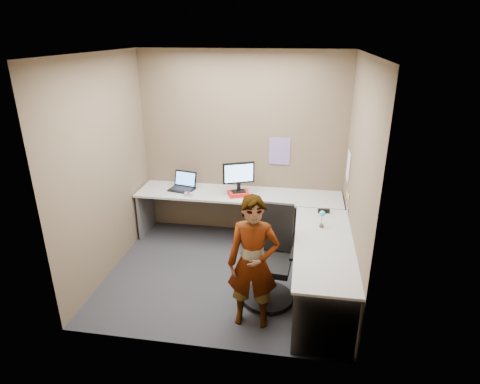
% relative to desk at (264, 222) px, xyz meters
% --- Properties ---
extents(ground, '(3.00, 3.00, 0.00)m').
position_rel_desk_xyz_m(ground, '(-0.44, -0.39, -0.59)').
color(ground, '#232328').
rests_on(ground, ground).
extents(wall_back, '(3.00, 0.00, 3.00)m').
position_rel_desk_xyz_m(wall_back, '(-0.44, 0.91, 0.76)').
color(wall_back, brown).
rests_on(wall_back, ground).
extents(wall_right, '(0.00, 2.70, 2.70)m').
position_rel_desk_xyz_m(wall_right, '(1.06, -0.39, 0.76)').
color(wall_right, brown).
rests_on(wall_right, ground).
extents(wall_left, '(0.00, 2.70, 2.70)m').
position_rel_desk_xyz_m(wall_left, '(-1.94, -0.39, 0.76)').
color(wall_left, brown).
rests_on(wall_left, ground).
extents(ceiling, '(3.00, 3.00, 0.00)m').
position_rel_desk_xyz_m(ceiling, '(-0.44, -0.39, 2.11)').
color(ceiling, white).
rests_on(ceiling, wall_back).
extents(desk, '(2.98, 2.58, 0.73)m').
position_rel_desk_xyz_m(desk, '(0.00, 0.00, 0.00)').
color(desk, '#A1A1A1').
rests_on(desk, ground).
extents(paper_ream, '(0.34, 0.30, 0.06)m').
position_rel_desk_xyz_m(paper_ream, '(-0.43, 0.52, 0.17)').
color(paper_ream, red).
rests_on(paper_ream, desk).
extents(monitor, '(0.43, 0.22, 0.43)m').
position_rel_desk_xyz_m(monitor, '(-0.43, 0.53, 0.45)').
color(monitor, black).
rests_on(monitor, paper_ream).
extents(laptop, '(0.41, 0.36, 0.25)m').
position_rel_desk_xyz_m(laptop, '(-1.28, 0.64, 0.21)').
color(laptop, black).
rests_on(laptop, desk).
extents(trackball_mouse, '(0.12, 0.08, 0.07)m').
position_rel_desk_xyz_m(trackball_mouse, '(-1.12, 0.38, 0.17)').
color(trackball_mouse, '#B7B7BC').
rests_on(trackball_mouse, desk).
extents(origami, '(0.10, 0.10, 0.06)m').
position_rel_desk_xyz_m(origami, '(-0.47, 0.47, 0.17)').
color(origami, white).
rests_on(origami, desk).
extents(stapler, '(0.15, 0.06, 0.05)m').
position_rel_desk_xyz_m(stapler, '(0.76, 0.11, 0.17)').
color(stapler, black).
rests_on(stapler, desk).
extents(flower, '(0.07, 0.07, 0.22)m').
position_rel_desk_xyz_m(flower, '(0.72, -0.31, 0.28)').
color(flower, brown).
rests_on(flower, desk).
extents(calendar_purple, '(0.30, 0.01, 0.40)m').
position_rel_desk_xyz_m(calendar_purple, '(0.11, 0.90, 0.71)').
color(calendar_purple, '#846BB7').
rests_on(calendar_purple, wall_back).
extents(calendar_white, '(0.01, 0.28, 0.38)m').
position_rel_desk_xyz_m(calendar_white, '(1.05, 0.51, 0.66)').
color(calendar_white, white).
rests_on(calendar_white, wall_right).
extents(sticky_note_a, '(0.01, 0.07, 0.07)m').
position_rel_desk_xyz_m(sticky_note_a, '(1.05, 0.16, 0.36)').
color(sticky_note_a, '#F2E059').
rests_on(sticky_note_a, wall_right).
extents(sticky_note_b, '(0.01, 0.07, 0.07)m').
position_rel_desk_xyz_m(sticky_note_b, '(1.05, 0.21, 0.23)').
color(sticky_note_b, pink).
rests_on(sticky_note_b, wall_right).
extents(sticky_note_c, '(0.01, 0.07, 0.07)m').
position_rel_desk_xyz_m(sticky_note_c, '(1.05, 0.09, 0.21)').
color(sticky_note_c, pink).
rests_on(sticky_note_c, wall_right).
extents(sticky_note_d, '(0.01, 0.07, 0.07)m').
position_rel_desk_xyz_m(sticky_note_d, '(1.05, 0.31, 0.33)').
color(sticky_note_d, '#F2E059').
rests_on(sticky_note_d, wall_right).
extents(office_chair, '(0.59, 0.59, 1.12)m').
position_rel_desk_xyz_m(office_chair, '(0.14, -0.78, -0.13)').
color(office_chair, black).
rests_on(office_chair, ground).
extents(person, '(0.54, 0.36, 1.45)m').
position_rel_desk_xyz_m(person, '(0.01, -1.23, 0.14)').
color(person, '#999399').
rests_on(person, ground).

